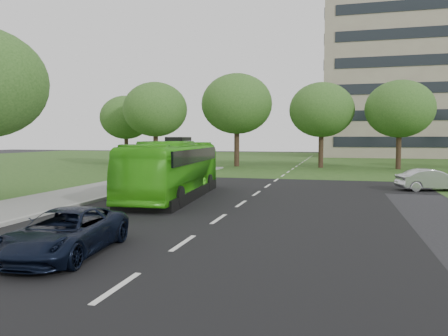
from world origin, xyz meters
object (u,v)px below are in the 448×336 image
object	(u,v)px
tree_park_a	(155,110)
sedan	(431,180)
tree_park_c	(322,110)
suv	(65,232)
tree_park_d	(400,109)
tree_park_b	(237,104)
tree_park_f	(126,118)
bus	(173,169)

from	to	relation	value
tree_park_a	sedan	xyz separation A→B (m)	(24.28, -15.10, -5.47)
tree_park_c	suv	world-z (taller)	tree_park_c
tree_park_d	suv	size ratio (longest dim) A/B	1.98
tree_park_b	tree_park_d	bearing A→B (deg)	-0.41
tree_park_b	suv	xyz separation A→B (m)	(3.74, -36.42, -6.18)
tree_park_d	tree_park_f	bearing A→B (deg)	177.02
bus	sedan	world-z (taller)	bus
tree_park_c	sedan	world-z (taller)	tree_park_c
tree_park_b	tree_park_c	bearing A→B (deg)	0.94
tree_park_b	tree_park_d	xyz separation A→B (m)	(16.56, -0.12, -0.83)
tree_park_f	bus	bearing A→B (deg)	-58.25
tree_park_b	tree_park_c	xyz separation A→B (m)	(9.00, 0.15, -0.78)
tree_park_d	suv	bearing A→B (deg)	-109.45
suv	tree_park_f	bearing A→B (deg)	109.62
bus	tree_park_c	bearing A→B (deg)	70.70
tree_park_d	bus	size ratio (longest dim) A/B	0.83
tree_park_d	tree_park_b	bearing A→B (deg)	179.59
tree_park_d	bus	world-z (taller)	tree_park_d
tree_park_a	tree_park_d	bearing A→B (deg)	7.37
tree_park_c	tree_park_f	size ratio (longest dim) A/B	1.09
tree_park_b	tree_park_c	size ratio (longest dim) A/B	1.14
tree_park_a	suv	size ratio (longest dim) A/B	2.03
tree_park_d	tree_park_f	distance (m)	30.65
bus	suv	world-z (taller)	bus
tree_park_c	tree_park_d	size ratio (longest dim) A/B	1.01
tree_park_f	sedan	world-z (taller)	tree_park_f
tree_park_d	bus	bearing A→B (deg)	-119.47
tree_park_f	suv	distance (m)	42.15
bus	tree_park_d	bearing A→B (deg)	55.81
tree_park_a	tree_park_c	xyz separation A→B (m)	(17.11, 3.46, -0.10)
tree_park_d	tree_park_a	bearing A→B (deg)	-172.63
tree_park_c	tree_park_d	bearing A→B (deg)	-2.02
tree_park_c	bus	distance (m)	26.52
tree_park_a	tree_park_f	world-z (taller)	tree_park_a
tree_park_a	bus	bearing A→B (deg)	-64.23
tree_park_f	sedan	distance (m)	36.51
tree_park_c	suv	xyz separation A→B (m)	(-5.25, -36.56, -5.40)
tree_park_b	suv	bearing A→B (deg)	-84.13
tree_park_c	tree_park_f	distance (m)	23.09
sedan	tree_park_f	bearing A→B (deg)	41.64
tree_park_c	tree_park_f	world-z (taller)	tree_park_c
tree_park_a	tree_park_b	xyz separation A→B (m)	(8.11, 3.31, 0.69)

